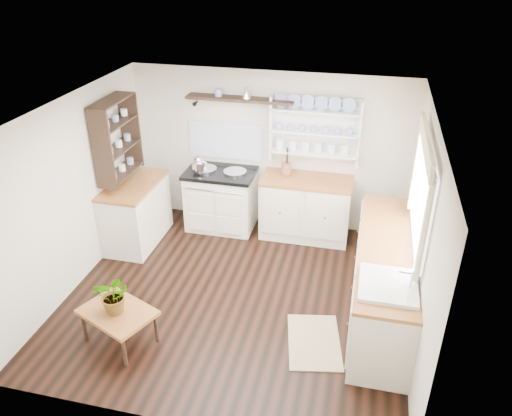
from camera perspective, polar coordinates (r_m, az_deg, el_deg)
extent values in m
cube|color=black|center=(6.20, -2.25, -9.87)|extent=(4.00, 3.80, 0.01)
cube|color=beige|center=(7.24, 1.56, 6.56)|extent=(4.00, 0.02, 2.30)
cube|color=beige|center=(5.44, 18.31, -2.83)|extent=(0.02, 3.80, 2.30)
cube|color=beige|center=(6.36, -20.13, 1.50)|extent=(0.02, 3.80, 2.30)
cube|color=white|center=(5.11, -2.73, 10.83)|extent=(4.00, 3.80, 0.01)
cube|color=white|center=(5.40, 18.37, 1.19)|extent=(0.04, 1.40, 1.00)
cube|color=white|center=(5.40, 18.16, 1.22)|extent=(0.02, 1.50, 1.10)
cube|color=#F9F4C7|center=(5.18, 18.89, 6.96)|extent=(0.04, 1.55, 0.18)
cube|color=white|center=(7.40, -4.00, 0.83)|extent=(0.97, 0.63, 0.85)
cube|color=black|center=(7.21, -4.11, 4.01)|extent=(1.01, 0.67, 0.05)
cylinder|color=silver|center=(7.25, -5.81, 4.45)|extent=(0.33, 0.33, 0.03)
cylinder|color=silver|center=(7.13, -2.41, 4.14)|extent=(0.33, 0.33, 0.03)
cylinder|color=silver|center=(6.95, -4.93, 1.92)|extent=(0.87, 0.02, 0.02)
cube|color=silver|center=(7.18, 5.68, -0.01)|extent=(1.25, 0.60, 0.88)
cube|color=brown|center=(6.99, 5.85, 3.16)|extent=(1.27, 0.63, 0.04)
cube|color=silver|center=(5.88, 14.30, -7.97)|extent=(0.60, 2.40, 0.88)
cube|color=brown|center=(5.64, 14.83, -4.35)|extent=(0.62, 2.43, 0.04)
cube|color=white|center=(5.06, 14.69, -9.61)|extent=(0.55, 0.60, 0.28)
cylinder|color=silver|center=(4.96, 17.29, -8.00)|extent=(0.02, 0.02, 0.22)
cube|color=silver|center=(7.21, -13.53, -0.59)|extent=(0.60, 1.10, 0.88)
cube|color=brown|center=(7.02, -13.93, 2.55)|extent=(0.62, 1.13, 0.04)
cube|color=white|center=(6.99, 6.86, 9.05)|extent=(1.20, 0.03, 0.90)
cube|color=white|center=(6.90, 6.77, 8.81)|extent=(1.20, 0.22, 0.02)
cylinder|color=navy|center=(6.83, 6.91, 10.97)|extent=(0.20, 0.02, 0.20)
cube|color=black|center=(6.96, -1.88, 12.35)|extent=(1.50, 0.24, 0.04)
cone|color=black|center=(7.24, -6.80, 11.91)|extent=(0.06, 0.20, 0.06)
cone|color=black|center=(6.92, 3.60, 11.27)|extent=(0.06, 0.20, 0.06)
cube|color=black|center=(6.83, -15.64, 7.72)|extent=(0.28, 0.80, 1.05)
cylinder|color=brown|center=(7.05, 3.45, 4.51)|extent=(0.14, 0.14, 0.16)
cube|color=brown|center=(5.54, -15.55, -11.41)|extent=(0.90, 0.79, 0.04)
cylinder|color=black|center=(5.79, -19.06, -12.63)|extent=(0.04, 0.04, 0.37)
cylinder|color=black|center=(5.97, -15.70, -10.62)|extent=(0.04, 0.04, 0.37)
cylinder|color=black|center=(5.38, -14.82, -15.65)|extent=(0.04, 0.04, 0.37)
cylinder|color=black|center=(5.57, -11.34, -13.33)|extent=(0.04, 0.04, 0.37)
imported|color=#3F7233|center=(5.40, -15.87, -9.53)|extent=(0.41, 0.37, 0.42)
cube|color=#938455|center=(5.61, 6.65, -14.93)|extent=(0.70, 0.94, 0.02)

